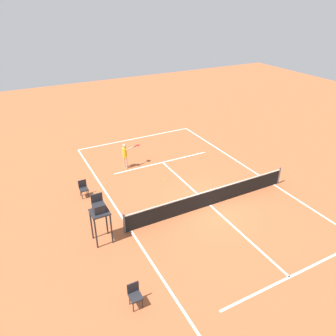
{
  "coord_description": "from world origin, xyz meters",
  "views": [
    {
      "loc": [
        8.53,
        11.44,
        9.88
      ],
      "look_at": [
        0.73,
        -3.41,
        0.8
      ],
      "focal_mm": 34.4,
      "sensor_mm": 36.0,
      "label": 1
    }
  ],
  "objects_px": {
    "player_serving": "(126,154)",
    "umpire_chair": "(99,211)",
    "courtside_chair_mid": "(83,188)",
    "tennis_ball": "(165,179)",
    "courtside_chair_near": "(135,294)"
  },
  "relations": [
    {
      "from": "tennis_ball",
      "to": "courtside_chair_near",
      "type": "xyz_separation_m",
      "value": [
        5.0,
        7.37,
        0.5
      ]
    },
    {
      "from": "player_serving",
      "to": "tennis_ball",
      "type": "distance_m",
      "value": 3.12
    },
    {
      "from": "courtside_chair_near",
      "to": "courtside_chair_mid",
      "type": "height_order",
      "value": "same"
    },
    {
      "from": "tennis_ball",
      "to": "courtside_chair_mid",
      "type": "bearing_deg",
      "value": -6.26
    },
    {
      "from": "tennis_ball",
      "to": "courtside_chair_near",
      "type": "relative_size",
      "value": 0.07
    },
    {
      "from": "player_serving",
      "to": "courtside_chair_near",
      "type": "height_order",
      "value": "player_serving"
    },
    {
      "from": "courtside_chair_mid",
      "to": "tennis_ball",
      "type": "bearing_deg",
      "value": 173.74
    },
    {
      "from": "player_serving",
      "to": "umpire_chair",
      "type": "xyz_separation_m",
      "value": [
        3.5,
        6.05,
        0.61
      ]
    },
    {
      "from": "courtside_chair_near",
      "to": "player_serving",
      "type": "bearing_deg",
      "value": -109.45
    },
    {
      "from": "courtside_chair_mid",
      "to": "umpire_chair",
      "type": "bearing_deg",
      "value": 86.93
    },
    {
      "from": "tennis_ball",
      "to": "umpire_chair",
      "type": "distance_m",
      "value": 6.28
    },
    {
      "from": "player_serving",
      "to": "courtside_chair_mid",
      "type": "xyz_separation_m",
      "value": [
        3.28,
        2.05,
        -0.46
      ]
    },
    {
      "from": "tennis_ball",
      "to": "umpire_chair",
      "type": "height_order",
      "value": "umpire_chair"
    },
    {
      "from": "player_serving",
      "to": "tennis_ball",
      "type": "xyz_separation_m",
      "value": [
        -1.49,
        2.57,
        -0.96
      ]
    },
    {
      "from": "umpire_chair",
      "to": "courtside_chair_mid",
      "type": "xyz_separation_m",
      "value": [
        -0.21,
        -4.0,
        -1.07
      ]
    }
  ]
}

